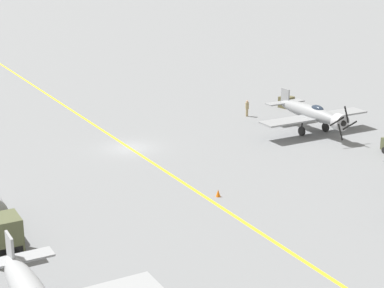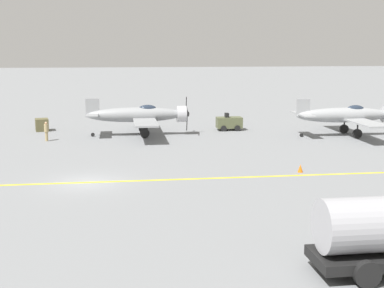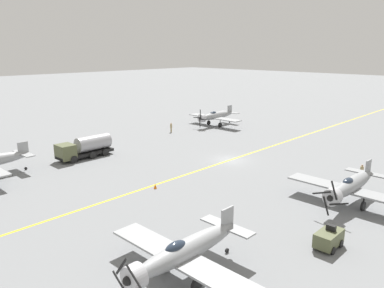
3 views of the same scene
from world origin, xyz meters
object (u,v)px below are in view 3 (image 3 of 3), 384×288
object	(u,v)px
airplane_near_right	(216,116)
airplane_far_left	(184,251)
fuel_tanker	(85,147)
tow_tractor	(329,238)
airplane_mid_left	(350,186)
ground_crew_walking	(362,171)
ground_crew_inspecting	(171,127)
traffic_cone	(155,186)

from	to	relation	value
airplane_near_right	airplane_far_left	world-z (taller)	airplane_near_right
fuel_tanker	tow_tractor	bearing A→B (deg)	179.82
airplane_near_right	airplane_far_left	xyz separation A→B (m)	(-32.12, 40.89, 0.00)
airplane_mid_left	fuel_tanker	xyz separation A→B (m)	(33.47, 9.13, -0.50)
airplane_near_right	airplane_mid_left	size ratio (longest dim) A/B	1.00
ground_crew_walking	ground_crew_inspecting	world-z (taller)	ground_crew_walking
airplane_mid_left	tow_tractor	size ratio (longest dim) A/B	4.62
fuel_tanker	ground_crew_walking	xyz separation A→B (m)	(-31.49, -17.76, -0.53)
tow_tractor	ground_crew_inspecting	size ratio (longest dim) A/B	1.48
ground_crew_walking	traffic_cone	xyz separation A→B (m)	(15.11, 18.86, -0.70)
tow_tractor	traffic_cone	xyz separation A→B (m)	(19.22, 1.00, -0.52)
fuel_tanker	ground_crew_inspecting	xyz separation A→B (m)	(3.56, -19.85, -0.55)
airplane_far_left	airplane_mid_left	xyz separation A→B (m)	(-3.00, -19.81, 0.00)
fuel_tanker	tow_tractor	world-z (taller)	fuel_tanker
airplane_near_right	ground_crew_walking	distance (m)	35.42
airplane_far_left	airplane_mid_left	world-z (taller)	airplane_mid_left
tow_tractor	ground_crew_walking	world-z (taller)	tow_tractor
ground_crew_inspecting	airplane_far_left	bearing A→B (deg)	138.10
traffic_cone	tow_tractor	bearing A→B (deg)	-177.04
airplane_near_right	tow_tractor	distance (m)	48.05
airplane_mid_left	traffic_cone	xyz separation A→B (m)	(17.09, 10.23, -1.74)
airplane_near_right	ground_crew_walking	world-z (taller)	airplane_near_right
tow_tractor	ground_crew_inspecting	xyz separation A→B (m)	(39.16, -19.96, 0.17)
airplane_far_left	traffic_cone	xyz separation A→B (m)	(14.09, -9.58, -1.74)
ground_crew_inspecting	airplane_near_right	bearing A→B (deg)	-100.45
fuel_tanker	traffic_cone	world-z (taller)	fuel_tanker
airplane_mid_left	fuel_tanker	bearing A→B (deg)	24.57
fuel_tanker	ground_crew_inspecting	distance (m)	20.18
tow_tractor	traffic_cone	bearing A→B (deg)	2.96
airplane_near_right	traffic_cone	world-z (taller)	airplane_near_right
airplane_mid_left	traffic_cone	bearing A→B (deg)	40.23
airplane_far_left	tow_tractor	size ratio (longest dim) A/B	4.62
airplane_near_right	traffic_cone	distance (m)	36.18
tow_tractor	airplane_far_left	bearing A→B (deg)	64.11
airplane_far_left	ground_crew_walking	world-z (taller)	airplane_far_left
airplane_near_right	airplane_far_left	distance (m)	52.00
airplane_mid_left	ground_crew_inspecting	xyz separation A→B (m)	(37.03, -10.73, -1.05)
airplane_near_right	tow_tractor	xyz separation A→B (m)	(-37.25, 30.32, -1.22)
airplane_far_left	traffic_cone	size ratio (longest dim) A/B	21.82
airplane_mid_left	airplane_near_right	bearing A→B (deg)	-21.66
traffic_cone	fuel_tanker	bearing A→B (deg)	-3.87
ground_crew_walking	tow_tractor	bearing A→B (deg)	102.96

